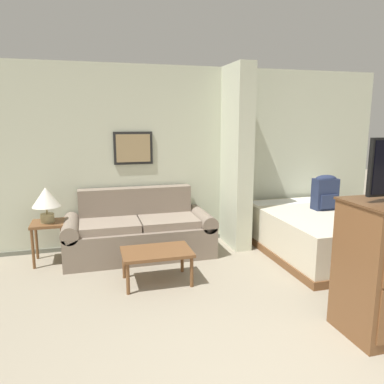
{
  "coord_description": "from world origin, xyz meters",
  "views": [
    {
      "loc": [
        -1.22,
        -1.75,
        1.84
      ],
      "look_at": [
        -0.14,
        2.18,
        1.05
      ],
      "focal_mm": 35.0,
      "sensor_mm": 36.0,
      "label": 1
    }
  ],
  "objects_px": {
    "couch": "(139,232)",
    "bed": "(321,232)",
    "coffee_table": "(157,254)",
    "backpack": "(325,192)",
    "table_lamp": "(46,199)"
  },
  "relations": [
    {
      "from": "couch",
      "to": "bed",
      "type": "distance_m",
      "value": 2.53
    },
    {
      "from": "bed",
      "to": "coffee_table",
      "type": "bearing_deg",
      "value": -171.93
    },
    {
      "from": "couch",
      "to": "backpack",
      "type": "xyz_separation_m",
      "value": [
        2.57,
        -0.49,
        0.52
      ]
    },
    {
      "from": "couch",
      "to": "backpack",
      "type": "height_order",
      "value": "backpack"
    },
    {
      "from": "coffee_table",
      "to": "backpack",
      "type": "bearing_deg",
      "value": 10.87
    },
    {
      "from": "bed",
      "to": "backpack",
      "type": "distance_m",
      "value": 0.57
    },
    {
      "from": "couch",
      "to": "table_lamp",
      "type": "bearing_deg",
      "value": 179.17
    },
    {
      "from": "table_lamp",
      "to": "backpack",
      "type": "distance_m",
      "value": 3.77
    },
    {
      "from": "couch",
      "to": "backpack",
      "type": "relative_size",
      "value": 4.07
    },
    {
      "from": "backpack",
      "to": "bed",
      "type": "bearing_deg",
      "value": -130.23
    },
    {
      "from": "coffee_table",
      "to": "table_lamp",
      "type": "bearing_deg",
      "value": 141.57
    },
    {
      "from": "coffee_table",
      "to": "table_lamp",
      "type": "height_order",
      "value": "table_lamp"
    },
    {
      "from": "coffee_table",
      "to": "backpack",
      "type": "height_order",
      "value": "backpack"
    },
    {
      "from": "bed",
      "to": "backpack",
      "type": "bearing_deg",
      "value": 49.77
    },
    {
      "from": "couch",
      "to": "bed",
      "type": "xyz_separation_m",
      "value": [
        2.45,
        -0.63,
        -0.02
      ]
    }
  ]
}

